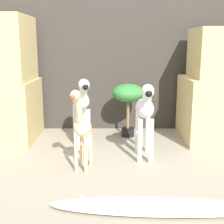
{
  "coord_description": "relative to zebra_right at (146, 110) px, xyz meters",
  "views": [
    {
      "loc": [
        0.03,
        -2.01,
        0.96
      ],
      "look_at": [
        0.01,
        0.73,
        0.36
      ],
      "focal_mm": 50.0,
      "sensor_mm": 36.0,
      "label": 1
    }
  ],
  "objects": [
    {
      "name": "giraffe_figurine",
      "position": [
        -0.5,
        -0.25,
        -0.07
      ],
      "size": [
        0.16,
        0.35,
        0.65
      ],
      "color": "beige",
      "rests_on": "ground_plane"
    },
    {
      "name": "surfboard",
      "position": [
        -0.01,
        -0.84,
        -0.4
      ],
      "size": [
        1.3,
        0.29,
        0.09
      ],
      "color": "silver",
      "rests_on": "ground_plane"
    },
    {
      "name": "rock_pillar_right",
      "position": [
        0.81,
        0.55,
        0.07
      ],
      "size": [
        0.73,
        0.68,
        1.11
      ],
      "color": "#D1B775",
      "rests_on": "ground_plane"
    },
    {
      "name": "zebra_right",
      "position": [
        0.0,
        0.0,
        0.0
      ],
      "size": [
        0.15,
        0.51,
        0.66
      ],
      "color": "white",
      "rests_on": "ground_plane"
    },
    {
      "name": "ground_plane",
      "position": [
        -0.3,
        -0.51,
        -0.42
      ],
      "size": [
        14.0,
        14.0,
        0.0
      ],
      "primitive_type": "plane",
      "color": "#9E937F"
    },
    {
      "name": "zebra_left",
      "position": [
        -0.56,
        0.36,
        0.0
      ],
      "size": [
        0.24,
        0.52,
        0.66
      ],
      "color": "white",
      "rests_on": "ground_plane"
    },
    {
      "name": "potted_palm_front",
      "position": [
        -0.11,
        0.66,
        0.01
      ],
      "size": [
        0.34,
        0.34,
        0.56
      ],
      "color": "black",
      "rests_on": "ground_plane"
    },
    {
      "name": "wall_back",
      "position": [
        -0.3,
        1.01,
        0.68
      ],
      "size": [
        6.4,
        0.08,
        2.2
      ],
      "color": "#38332D",
      "rests_on": "ground_plane"
    }
  ]
}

